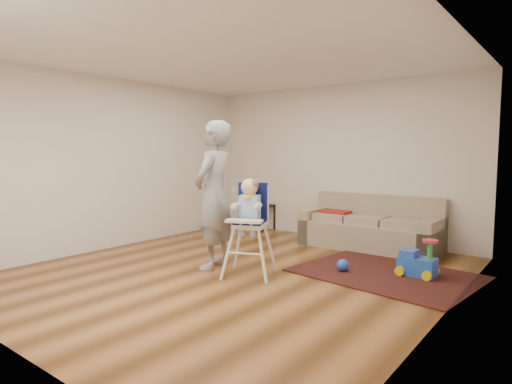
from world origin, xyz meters
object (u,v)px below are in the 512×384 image
Objects in this scene: sofa at (369,223)px; toy_ball at (343,265)px; side_table at (259,217)px; high_chair at (250,229)px; ride_on_toy at (418,257)px; adult at (214,195)px.

sofa reaches higher than toy_ball.
high_chair is at bearing -55.13° from side_table.
high_chair reaches higher than sofa.
side_table is at bearing 101.74° from high_chair.
adult is at bearing -150.58° from ride_on_toy.
adult reaches higher than ride_on_toy.
side_table reaches higher than ride_on_toy.
side_table is 0.26× the size of adult.
sofa is 4.28× the size of side_table.
toy_ball is 1.90m from adult.
high_chair is 0.72m from adult.
adult is (-2.28, -1.21, 0.72)m from ride_on_toy.
toy_ball is (0.29, -1.51, -0.32)m from sofa.
adult is (-1.47, -0.83, 0.88)m from toy_ball.
adult is at bearing -150.66° from toy_ball.
sofa is 4.58× the size of ride_on_toy.
toy_ball is 0.08× the size of adult.
ride_on_toy is 2.68m from adult.
sofa is 1.58m from ride_on_toy.
ride_on_toy is (3.48, -1.37, 0.00)m from side_table.
high_chair reaches higher than ride_on_toy.
side_table is 3.28× the size of toy_ball.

